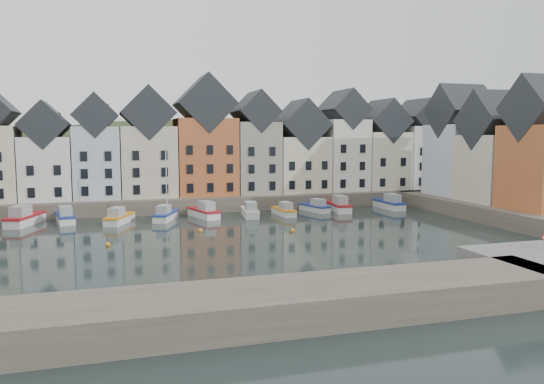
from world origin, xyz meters
name	(u,v)px	position (x,y,z in m)	size (l,w,h in m)	color
ground	(253,244)	(0.00, 0.00, 0.00)	(260.00, 260.00, 0.00)	black
far_quay	(203,199)	(0.00, 30.00, 1.00)	(90.00, 16.00, 2.00)	#534940
right_quay	(530,214)	(37.00, 3.00, 1.00)	(14.00, 54.00, 2.00)	#534940
near_wall	(180,314)	(-10.00, -22.00, 1.00)	(50.00, 6.00, 2.00)	#534940
hillside	(183,276)	(0.02, 56.00, -17.96)	(153.60, 70.40, 64.00)	#253018
far_terrace	(226,148)	(3.21, 28.00, 8.88)	(72.37, 8.16, 17.78)	beige
right_terrace	(498,150)	(36.00, 8.07, 8.91)	(8.30, 24.25, 16.36)	silver
mooring_buoys	(205,235)	(-4.00, 5.33, 0.15)	(20.50, 5.50, 0.50)	orange
boat_a	(24,218)	(-23.78, 18.83, 0.80)	(4.23, 7.35, 2.69)	silver
boat_b	(65,217)	(-19.13, 19.11, 0.70)	(2.90, 6.39, 2.36)	silver
boat_c	(119,218)	(-12.74, 16.53, 0.69)	(4.08, 6.26, 2.31)	silver
boat_d	(165,215)	(-6.99, 17.38, 0.73)	(3.91, 6.13, 11.24)	silver
boat_e	(204,212)	(-1.87, 18.16, 0.73)	(3.62, 6.73, 2.47)	silver
boat_f	(250,212)	(4.18, 17.18, 0.68)	(2.59, 6.17, 2.30)	silver
boat_g	(284,211)	(8.88, 16.88, 0.62)	(2.04, 5.56, 2.10)	silver
boat_h	(315,207)	(14.25, 18.96, 0.62)	(3.13, 5.69, 2.09)	silver
boat_i	(338,206)	(17.54, 18.46, 0.76)	(2.57, 6.82, 2.57)	silver
boat_j	(390,204)	(25.95, 18.65, 0.75)	(2.15, 6.58, 2.51)	silver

